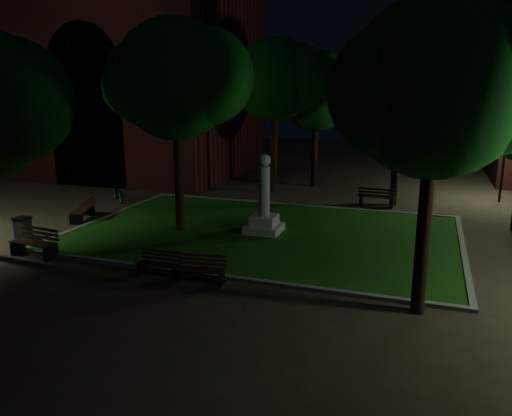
{
  "coord_description": "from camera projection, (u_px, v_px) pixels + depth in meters",
  "views": [
    {
      "loc": [
        6.13,
        -16.64,
        5.88
      ],
      "look_at": [
        -0.0,
        1.0,
        1.32
      ],
      "focal_mm": 35.0,
      "sensor_mm": 36.0,
      "label": 1
    }
  ],
  "objects": [
    {
      "name": "bench_left_side",
      "position": [
        84.0,
        210.0,
        22.46
      ],
      "size": [
        1.14,
        1.87,
        0.97
      ],
      "rotation": [
        0.0,
        0.0,
        -1.25
      ],
      "color": "black",
      "rests_on": "ground"
    },
    {
      "name": "lawn",
      "position": [
        264.0,
        233.0,
        20.45
      ],
      "size": [
        15.0,
        10.0,
        0.08
      ],
      "primitive_type": "cube",
      "color": "#1E4E12",
      "rests_on": "ground"
    },
    {
      "name": "tree_north_wl",
      "position": [
        277.0,
        79.0,
        27.08
      ],
      "size": [
        5.5,
        4.49,
        8.53
      ],
      "color": "black",
      "rests_on": "ground"
    },
    {
      "name": "bicycle",
      "position": [
        118.0,
        192.0,
        26.16
      ],
      "size": [
        1.77,
        1.67,
        0.95
      ],
      "primitive_type": "imported",
      "rotation": [
        0.0,
        0.0,
        0.84
      ],
      "color": "black",
      "rests_on": "ground"
    },
    {
      "name": "monument",
      "position": [
        264.0,
        211.0,
        20.23
      ],
      "size": [
        1.4,
        1.4,
        3.2
      ],
      "color": "#ACA8A0",
      "rests_on": "lawn"
    },
    {
      "name": "bench_near_right",
      "position": [
        201.0,
        270.0,
        15.32
      ],
      "size": [
        1.6,
        0.76,
        0.84
      ],
      "rotation": [
        0.0,
        0.0,
        0.15
      ],
      "color": "black",
      "rests_on": "ground"
    },
    {
      "name": "lamppost_nw",
      "position": [
        140.0,
        130.0,
        31.29
      ],
      "size": [
        1.18,
        0.28,
        4.59
      ],
      "color": "black",
      "rests_on": "ground"
    },
    {
      "name": "bench_far_side",
      "position": [
        377.0,
        198.0,
        24.99
      ],
      "size": [
        1.83,
        0.75,
        0.98
      ],
      "rotation": [
        0.0,
        0.0,
        3.07
      ],
      "color": "black",
      "rests_on": "ground"
    },
    {
      "name": "tree_se",
      "position": [
        440.0,
        88.0,
        11.92
      ],
      "size": [
        5.45,
        4.45,
        8.08
      ],
      "color": "black",
      "rests_on": "ground"
    },
    {
      "name": "trash_bin",
      "position": [
        23.0,
        229.0,
        19.49
      ],
      "size": [
        0.6,
        0.6,
        0.93
      ],
      "color": "black",
      "rests_on": "ground"
    },
    {
      "name": "bench_near_left",
      "position": [
        160.0,
        264.0,
        15.86
      ],
      "size": [
        1.47,
        0.55,
        0.8
      ],
      "rotation": [
        0.0,
        0.0,
        0.03
      ],
      "color": "black",
      "rests_on": "ground"
    },
    {
      "name": "bench_west_near",
      "position": [
        35.0,
        243.0,
        17.71
      ],
      "size": [
        1.87,
        0.8,
        1.0
      ],
      "rotation": [
        0.0,
        0.0,
        -0.09
      ],
      "color": "black",
      "rests_on": "ground"
    },
    {
      "name": "building_main",
      "position": [
        101.0,
        64.0,
        34.58
      ],
      "size": [
        20.0,
        12.0,
        15.0
      ],
      "color": "#4A1715",
      "rests_on": "ground"
    },
    {
      "name": "tree_far_north",
      "position": [
        318.0,
        91.0,
        28.9
      ],
      "size": [
        5.69,
        4.64,
        7.95
      ],
      "color": "black",
      "rests_on": "ground"
    },
    {
      "name": "lamppost_ne",
      "position": [
        506.0,
        141.0,
        25.27
      ],
      "size": [
        1.18,
        0.28,
        4.55
      ],
      "color": "black",
      "rests_on": "ground"
    },
    {
      "name": "tree_north_er",
      "position": [
        404.0,
        78.0,
        23.97
      ],
      "size": [
        6.01,
        4.91,
        8.74
      ],
      "color": "black",
      "rests_on": "ground"
    },
    {
      "name": "tree_extra",
      "position": [
        177.0,
        79.0,
        19.32
      ],
      "size": [
        5.82,
        4.75,
        8.53
      ],
      "color": "black",
      "rests_on": "ground"
    },
    {
      "name": "lawn_kerb",
      "position": [
        264.0,
        232.0,
        20.44
      ],
      "size": [
        15.4,
        10.4,
        0.12
      ],
      "color": "slate",
      "rests_on": "ground"
    },
    {
      "name": "tree_nw",
      "position": [
        155.0,
        86.0,
        28.65
      ],
      "size": [
        6.17,
        5.03,
        8.44
      ],
      "color": "black",
      "rests_on": "ground"
    },
    {
      "name": "ground",
      "position": [
        247.0,
        248.0,
        18.62
      ],
      "size": [
        80.0,
        80.0,
        0.0
      ],
      "primitive_type": "plane",
      "color": "#423226"
    }
  ]
}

